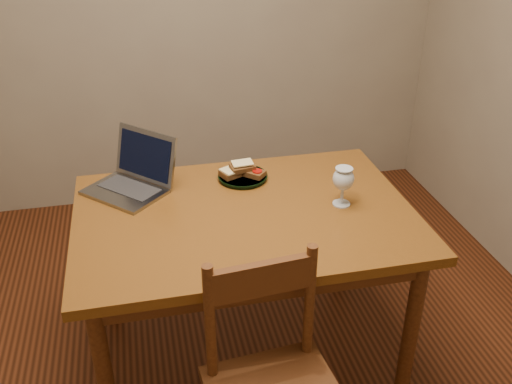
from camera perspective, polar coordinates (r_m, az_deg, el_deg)
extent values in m
cube|color=black|center=(2.62, -2.76, -17.01)|extent=(3.20, 3.20, 0.02)
cube|color=#48290C|center=(2.21, -1.13, -2.46)|extent=(1.30, 0.90, 0.04)
cylinder|color=#391B0B|center=(2.13, -14.81, -17.83)|extent=(0.06, 0.06, 0.70)
cylinder|color=#391B0B|center=(2.32, 15.22, -13.28)|extent=(0.06, 0.06, 0.70)
cylinder|color=#391B0B|center=(2.70, -14.68, -6.44)|extent=(0.06, 0.06, 0.70)
cylinder|color=#391B0B|center=(2.85, 8.74, -3.67)|extent=(0.06, 0.06, 0.70)
cube|color=#391B0B|center=(1.78, 0.52, -8.71)|extent=(0.34, 0.06, 0.12)
cylinder|color=black|center=(2.44, -1.33, 1.51)|extent=(0.21, 0.21, 0.02)
cube|color=slate|center=(2.38, -13.01, 0.00)|extent=(0.37, 0.37, 0.01)
cube|color=slate|center=(2.42, -10.98, 3.64)|extent=(0.26, 0.27, 0.21)
cube|color=black|center=(2.42, -10.98, 3.64)|extent=(0.22, 0.23, 0.17)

